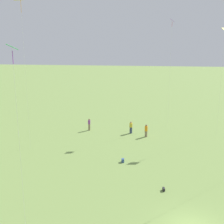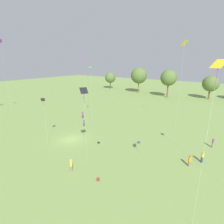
{
  "view_description": "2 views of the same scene",
  "coord_description": "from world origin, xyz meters",
  "px_view_note": "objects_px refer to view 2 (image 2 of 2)",
  "views": [
    {
      "loc": [
        -20.66,
        3.63,
        13.81
      ],
      "look_at": [
        13.96,
        7.41,
        5.09
      ],
      "focal_mm": 50.0,
      "sensor_mm": 36.0,
      "label": 1
    },
    {
      "loc": [
        24.0,
        -20.87,
        14.47
      ],
      "look_at": [
        6.96,
        3.84,
        5.76
      ],
      "focal_mm": 28.0,
      "sensor_mm": 36.0,
      "label": 2
    }
  ],
  "objects_px": {
    "kite_5": "(84,63)",
    "picnic_bag_0": "(139,142)",
    "person_0": "(84,123)",
    "person_2": "(190,161)",
    "person_3": "(202,157)",
    "kite_1": "(0,45)",
    "person_4": "(83,115)",
    "kite_2": "(217,74)",
    "kite_3": "(84,93)",
    "kite_6": "(184,46)",
    "kite_9": "(90,71)",
    "picnic_bag_1": "(99,143)",
    "picnic_bag_2": "(98,179)",
    "person_1": "(71,165)",
    "kite_4": "(43,102)",
    "person_5": "(213,143)"
  },
  "relations": [
    {
      "from": "kite_5",
      "to": "picnic_bag_0",
      "type": "bearing_deg",
      "value": -69.01
    },
    {
      "from": "person_0",
      "to": "person_2",
      "type": "distance_m",
      "value": 23.82
    },
    {
      "from": "person_2",
      "to": "person_3",
      "type": "xyz_separation_m",
      "value": [
        1.32,
        2.16,
        -0.01
      ]
    },
    {
      "from": "kite_1",
      "to": "person_4",
      "type": "bearing_deg",
      "value": 177.45
    },
    {
      "from": "kite_2",
      "to": "picnic_bag_0",
      "type": "distance_m",
      "value": 21.64
    },
    {
      "from": "person_4",
      "to": "kite_3",
      "type": "bearing_deg",
      "value": -114.46
    },
    {
      "from": "person_4",
      "to": "kite_6",
      "type": "height_order",
      "value": "kite_6"
    },
    {
      "from": "person_2",
      "to": "kite_5",
      "type": "relative_size",
      "value": 0.12
    },
    {
      "from": "kite_9",
      "to": "picnic_bag_1",
      "type": "relative_size",
      "value": 31.38
    },
    {
      "from": "kite_9",
      "to": "picnic_bag_1",
      "type": "height_order",
      "value": "kite_9"
    },
    {
      "from": "person_3",
      "to": "picnic_bag_1",
      "type": "xyz_separation_m",
      "value": [
        -16.6,
        -3.81,
        -0.71
      ]
    },
    {
      "from": "person_4",
      "to": "kite_5",
      "type": "distance_m",
      "value": 16.58
    },
    {
      "from": "person_2",
      "to": "picnic_bag_2",
      "type": "height_order",
      "value": "person_2"
    },
    {
      "from": "kite_3",
      "to": "person_0",
      "type": "bearing_deg",
      "value": 117.63
    },
    {
      "from": "person_1",
      "to": "kite_5",
      "type": "distance_m",
      "value": 36.23
    },
    {
      "from": "kite_3",
      "to": "kite_4",
      "type": "distance_m",
      "value": 10.18
    },
    {
      "from": "person_1",
      "to": "picnic_bag_0",
      "type": "bearing_deg",
      "value": -21.22
    },
    {
      "from": "person_5",
      "to": "kite_6",
      "type": "distance_m",
      "value": 19.27
    },
    {
      "from": "person_3",
      "to": "kite_9",
      "type": "distance_m",
      "value": 29.0
    },
    {
      "from": "person_2",
      "to": "person_3",
      "type": "relative_size",
      "value": 1.01
    },
    {
      "from": "person_5",
      "to": "kite_3",
      "type": "height_order",
      "value": "kite_3"
    },
    {
      "from": "person_3",
      "to": "picnic_bag_0",
      "type": "relative_size",
      "value": 4.32
    },
    {
      "from": "kite_6",
      "to": "picnic_bag_2",
      "type": "relative_size",
      "value": 46.58
    },
    {
      "from": "person_0",
      "to": "person_3",
      "type": "relative_size",
      "value": 0.99
    },
    {
      "from": "person_2",
      "to": "kite_6",
      "type": "height_order",
      "value": "kite_6"
    },
    {
      "from": "person_4",
      "to": "kite_5",
      "type": "bearing_deg",
      "value": 58.41
    },
    {
      "from": "person_4",
      "to": "kite_1",
      "type": "relative_size",
      "value": 0.09
    },
    {
      "from": "picnic_bag_0",
      "to": "picnic_bag_1",
      "type": "xyz_separation_m",
      "value": [
        -6.1,
        -4.17,
        -0.05
      ]
    },
    {
      "from": "person_1",
      "to": "person_5",
      "type": "relative_size",
      "value": 1.01
    },
    {
      "from": "kite_1",
      "to": "kite_6",
      "type": "distance_m",
      "value": 47.05
    },
    {
      "from": "picnic_bag_1",
      "to": "kite_3",
      "type": "bearing_deg",
      "value": -67.05
    },
    {
      "from": "kite_5",
      "to": "kite_4",
      "type": "bearing_deg",
      "value": -104.03
    },
    {
      "from": "kite_5",
      "to": "picnic_bag_0",
      "type": "xyz_separation_m",
      "value": [
        25.35,
        -13.25,
        -13.74
      ]
    },
    {
      "from": "person_0",
      "to": "picnic_bag_1",
      "type": "bearing_deg",
      "value": 39.09
    },
    {
      "from": "person_5",
      "to": "kite_9",
      "type": "height_order",
      "value": "kite_9"
    },
    {
      "from": "person_0",
      "to": "person_3",
      "type": "xyz_separation_m",
      "value": [
        24.91,
        -1.19,
        -0.01
      ]
    },
    {
      "from": "person_4",
      "to": "picnic_bag_0",
      "type": "distance_m",
      "value": 19.76
    },
    {
      "from": "person_1",
      "to": "picnic_bag_1",
      "type": "relative_size",
      "value": 4.19
    },
    {
      "from": "person_5",
      "to": "person_1",
      "type": "bearing_deg",
      "value": 49.93
    },
    {
      "from": "kite_2",
      "to": "kite_3",
      "type": "bearing_deg",
      "value": -108.88
    },
    {
      "from": "kite_4",
      "to": "picnic_bag_0",
      "type": "height_order",
      "value": "kite_4"
    },
    {
      "from": "person_1",
      "to": "kite_2",
      "type": "xyz_separation_m",
      "value": [
        15.38,
        0.35,
        12.73
      ]
    },
    {
      "from": "kite_2",
      "to": "picnic_bag_1",
      "type": "xyz_separation_m",
      "value": [
        -17.59,
        8.33,
        -13.47
      ]
    },
    {
      "from": "person_2",
      "to": "kite_2",
      "type": "height_order",
      "value": "kite_2"
    },
    {
      "from": "kite_1",
      "to": "kite_2",
      "type": "xyz_separation_m",
      "value": [
        53.01,
        -10.23,
        -5.28
      ]
    },
    {
      "from": "person_1",
      "to": "person_3",
      "type": "relative_size",
      "value": 1.02
    },
    {
      "from": "person_1",
      "to": "person_0",
      "type": "bearing_deg",
      "value": 33.15
    },
    {
      "from": "person_1",
      "to": "person_3",
      "type": "distance_m",
      "value": 19.05
    },
    {
      "from": "kite_6",
      "to": "picnic_bag_1",
      "type": "xyz_separation_m",
      "value": [
        -9.43,
        -16.04,
        -17.23
      ]
    },
    {
      "from": "person_2",
      "to": "person_3",
      "type": "bearing_deg",
      "value": -69.42
    }
  ]
}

